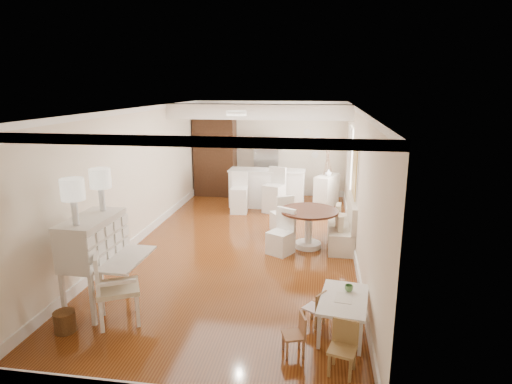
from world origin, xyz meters
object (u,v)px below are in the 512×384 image
(wicker_basket, at_px, (65,322))
(bar_stool_right, at_px, (274,190))
(sideboard, at_px, (326,191))
(gustavian_armchair, at_px, (118,287))
(slip_chair_near, at_px, (281,232))
(breakfast_counter, at_px, (267,188))
(fridge, at_px, (278,167))
(kids_chair_a, at_px, (293,335))
(dining_table, at_px, (308,229))
(bar_stool_left, at_px, (239,193))
(kids_chair_b, at_px, (314,307))
(pantry_cabinet, at_px, (215,157))
(secretary_bureau, at_px, (95,263))
(kids_chair_c, at_px, (342,349))
(slip_chair_far, at_px, (282,213))
(kids_table, at_px, (343,315))

(wicker_basket, height_order, bar_stool_right, bar_stool_right)
(bar_stool_right, relative_size, sideboard, 1.29)
(gustavian_armchair, relative_size, slip_chair_near, 1.18)
(breakfast_counter, xyz_separation_m, fridge, (0.20, 1.05, 0.39))
(slip_chair_near, bearing_deg, gustavian_armchair, -95.46)
(kids_chair_a, relative_size, breakfast_counter, 0.26)
(dining_table, height_order, fridge, fridge)
(slip_chair_near, height_order, bar_stool_left, bar_stool_left)
(kids_chair_b, distance_m, slip_chair_near, 2.63)
(kids_chair_a, height_order, pantry_cabinet, pantry_cabinet)
(kids_chair_a, distance_m, slip_chair_near, 3.28)
(secretary_bureau, xyz_separation_m, fridge, (2.00, 6.88, 0.20))
(breakfast_counter, bearing_deg, wicker_basket, -106.23)
(kids_chair_b, xyz_separation_m, kids_chair_c, (0.34, -0.99, 0.05))
(secretary_bureau, height_order, bar_stool_right, secretary_bureau)
(sideboard, bearing_deg, slip_chair_near, -82.43)
(secretary_bureau, bearing_deg, bar_stool_left, 78.29)
(kids_chair_b, distance_m, slip_chair_far, 3.96)
(gustavian_armchair, relative_size, kids_table, 1.04)
(kids_table, height_order, bar_stool_left, bar_stool_left)
(wicker_basket, bearing_deg, breakfast_counter, 73.77)
(slip_chair_near, distance_m, breakfast_counter, 3.40)
(slip_chair_far, relative_size, fridge, 0.48)
(slip_chair_far, distance_m, bar_stool_right, 1.52)
(kids_chair_b, distance_m, sideboard, 6.13)
(kids_chair_a, distance_m, slip_chair_far, 4.63)
(slip_chair_near, bearing_deg, kids_chair_a, -52.08)
(kids_table, xyz_separation_m, pantry_cabinet, (-3.50, 7.06, 0.90))
(gustavian_armchair, relative_size, bar_stool_right, 0.89)
(dining_table, height_order, bar_stool_left, bar_stool_left)
(pantry_cabinet, xyz_separation_m, sideboard, (3.31, -0.80, -0.72))
(dining_table, bearing_deg, kids_chair_a, -90.83)
(sideboard, bearing_deg, kids_table, -66.53)
(kids_table, height_order, breakfast_counter, breakfast_counter)
(dining_table, relative_size, sideboard, 1.29)
(bar_stool_left, bearing_deg, secretary_bureau, -107.69)
(dining_table, height_order, pantry_cabinet, pantry_cabinet)
(breakfast_counter, distance_m, bar_stool_left, 0.95)
(slip_chair_near, bearing_deg, breakfast_counter, 131.48)
(fridge, bearing_deg, slip_chair_near, -83.45)
(gustavian_armchair, height_order, wicker_basket, gustavian_armchair)
(kids_chair_c, xyz_separation_m, bar_stool_left, (-2.39, 6.14, 0.21))
(slip_chair_near, bearing_deg, pantry_cabinet, 148.17)
(slip_chair_far, bearing_deg, sideboard, -144.52)
(secretary_bureau, distance_m, dining_table, 4.22)
(gustavian_armchair, height_order, kids_chair_c, gustavian_armchair)
(breakfast_counter, bearing_deg, sideboard, 9.85)
(slip_chair_near, bearing_deg, bar_stool_left, 146.64)
(kids_table, xyz_separation_m, kids_chair_a, (-0.62, -0.58, 0.02))
(fridge, bearing_deg, kids_chair_b, -80.01)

